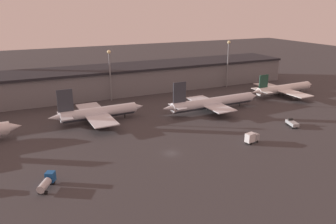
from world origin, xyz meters
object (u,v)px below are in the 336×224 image
airplane_3 (283,89)px  service_vehicle_1 (47,182)px  service_vehicle_2 (252,138)px  airplane_2 (213,103)px  airplane_1 (98,113)px  service_vehicle_0 (292,123)px

airplane_3 → service_vehicle_1: airplane_3 is taller
service_vehicle_1 → service_vehicle_2: 65.82m
airplane_2 → airplane_3: bearing=6.6°
service_vehicle_2 → airplane_2: bearing=67.2°
airplane_2 → airplane_1: bearing=170.0°
airplane_1 → airplane_3: 96.90m
airplane_3 → service_vehicle_1: size_ratio=5.75×
airplane_3 → service_vehicle_2: (-54.85, -43.79, -1.45)m
airplane_1 → service_vehicle_0: airplane_1 is taller
airplane_2 → service_vehicle_1: airplane_2 is taller
airplane_3 → service_vehicle_1: 128.94m
service_vehicle_0 → airplane_3: bearing=-23.0°
service_vehicle_0 → service_vehicle_2: (-24.70, -6.62, 0.71)m
airplane_1 → airplane_2: bearing=-10.0°
airplane_2 → service_vehicle_2: 37.16m
airplane_1 → service_vehicle_0: bearing=-30.9°
airplane_1 → service_vehicle_2: bearing=-48.0°
airplane_1 → service_vehicle_2: 60.25m
airplane_2 → service_vehicle_1: size_ratio=6.79×
airplane_2 → service_vehicle_0: 34.49m
airplane_1 → service_vehicle_1: 50.73m
airplane_1 → service_vehicle_1: (-23.75, -44.78, -2.01)m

